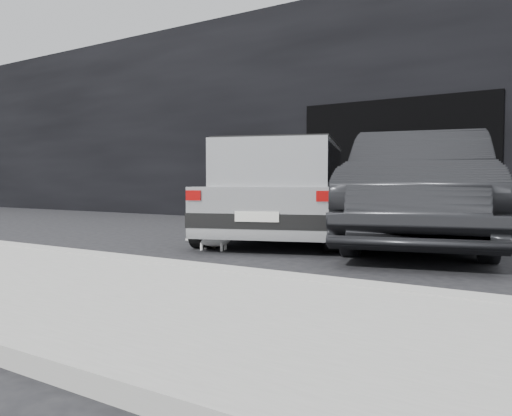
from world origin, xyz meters
The scene contains 9 objects.
ground centered at (0.00, 0.00, 0.00)m, with size 80.00×80.00×0.00m, color black.
building_facade centered at (1.00, 6.00, 2.50)m, with size 34.00×4.00×5.00m, color black.
garage_opening centered at (1.00, 3.99, 1.30)m, with size 4.00×0.10×2.60m, color black.
curb centered at (1.00, -2.60, 0.06)m, with size 18.00×0.25×0.12m, color gray.
sidewalk centered at (1.00, -3.80, 0.06)m, with size 18.00×2.20×0.11m, color gray.
silver_hatchback centered at (0.25, 0.63, 0.82)m, with size 3.07×4.46×1.51m.
second_car centered at (2.26, 0.96, 0.81)m, with size 1.72×4.94×1.63m, color black.
cat_siamese centered at (-0.03, -0.83, 0.11)m, with size 0.27×0.69×0.24m.
cat_white centered at (0.15, -1.02, 0.16)m, with size 0.70×0.34×0.33m.
Camera 1 is at (4.04, -6.24, 0.89)m, focal length 35.00 mm.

